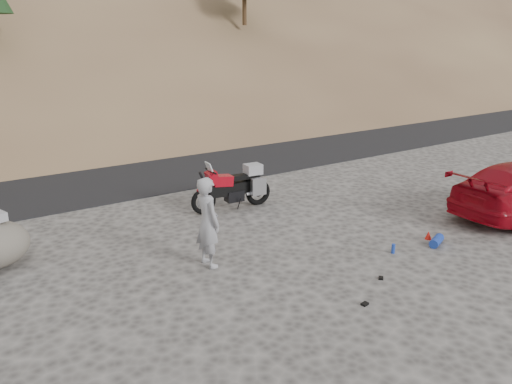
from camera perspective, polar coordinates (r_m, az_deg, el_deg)
ground at (r=11.11m, az=5.61°, el=-6.70°), size 140.00×140.00×0.00m
road at (r=18.57m, az=-12.19°, el=2.93°), size 120.00×7.00×0.05m
motorcycle at (r=13.52m, az=-2.37°, el=0.55°), size 2.37×0.79×1.41m
man at (r=10.47m, az=-5.41°, el=-8.27°), size 0.50×0.72×1.88m
gear_blue_mat at (r=12.02m, az=19.93°, el=-5.28°), size 0.55×0.38×0.20m
gear_bottle at (r=11.30m, az=15.42°, el=-6.26°), size 0.10×0.10×0.21m
gear_funnel at (r=12.30m, az=19.10°, el=-4.68°), size 0.20×0.20×0.20m
gear_glove_a at (r=9.19m, az=12.33°, el=-12.38°), size 0.15×0.12×0.04m
gear_glove_b at (r=10.15m, az=14.09°, el=-9.51°), size 0.15×0.14×0.04m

